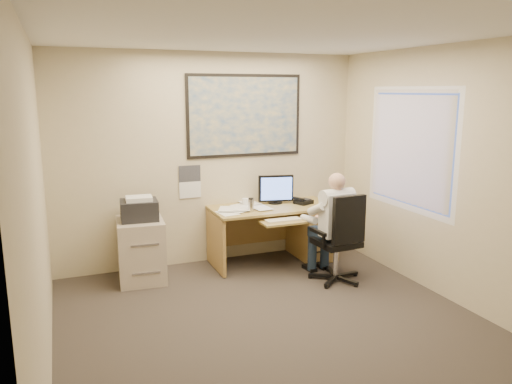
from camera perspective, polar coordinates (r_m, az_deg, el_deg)
name	(u,v)px	position (r m, az deg, el deg)	size (l,w,h in m)	color
room_shell	(285,192)	(4.38, 3.32, -0.01)	(4.00, 4.50, 2.70)	#332D27
desk	(295,226)	(6.69, 4.47, -3.93)	(1.60, 0.97, 1.12)	#A78C47
world_map	(245,116)	(6.53, -1.28, 8.70)	(1.56, 0.03, 1.06)	#1E4C93
wall_calendar	(190,182)	(6.41, -7.56, 1.17)	(0.28, 0.01, 0.42)	white
window_blinds	(410,150)	(6.06, 17.20, 4.64)	(0.06, 1.40, 1.30)	beige
filing_cabinet	(141,244)	(6.08, -13.02, -5.84)	(0.58, 0.67, 1.02)	#B6A793
office_chair	(338,256)	(5.98, 9.34, -7.25)	(0.68, 0.68, 1.07)	black
person	(336,227)	(5.95, 9.07, -3.98)	(0.52, 0.75, 1.29)	silver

